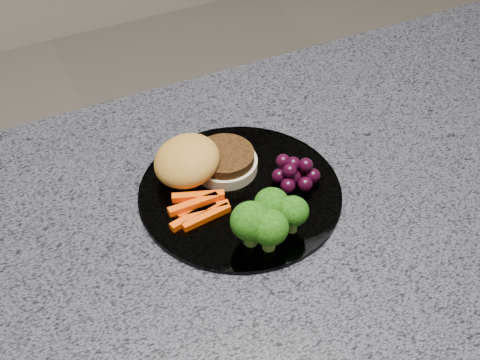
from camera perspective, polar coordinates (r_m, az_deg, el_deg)
name	(u,v)px	position (r m, az deg, el deg)	size (l,w,h in m)	color
countertop	(289,212)	(0.86, 4.24, -2.77)	(1.20, 0.60, 0.04)	#50505B
plate	(240,193)	(0.85, 0.00, -1.11)	(0.26, 0.26, 0.01)	white
burger	(201,163)	(0.86, -3.39, 1.42)	(0.14, 0.10, 0.05)	beige
carrot_sticks	(199,208)	(0.82, -3.55, -2.39)	(0.08, 0.05, 0.02)	#FB4A04
broccoli	(268,218)	(0.77, 2.37, -3.27)	(0.10, 0.08, 0.06)	#5B812E
grape_bunch	(295,172)	(0.86, 4.69, 0.65)	(0.06, 0.06, 0.03)	black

